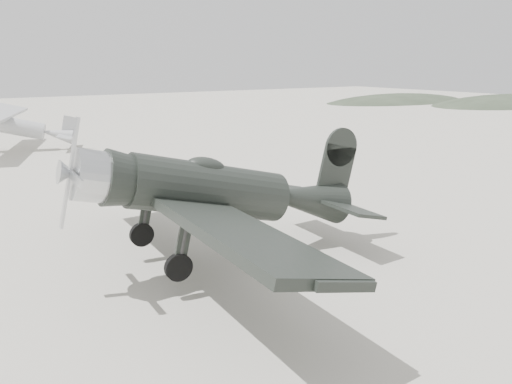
% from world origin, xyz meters
% --- Properties ---
extents(ground, '(160.00, 160.00, 0.00)m').
position_xyz_m(ground, '(0.00, 0.00, 0.00)').
color(ground, '#ADA899').
rests_on(ground, ground).
extents(hill_east_north, '(36.00, 18.00, 6.00)m').
position_xyz_m(hill_east_north, '(60.00, 28.00, 0.00)').
color(hill_east_north, '#313B2B').
rests_on(hill_east_north, ground).
extents(hill_northeast, '(32.00, 16.00, 5.20)m').
position_xyz_m(hill_northeast, '(50.00, 40.00, 0.00)').
color(hill_northeast, '#313B2B').
rests_on(hill_northeast, ground).
extents(lowwing_monoplane, '(9.10, 12.64, 4.10)m').
position_xyz_m(lowwing_monoplane, '(-3.60, -0.73, 2.17)').
color(lowwing_monoplane, black).
rests_on(lowwing_monoplane, ground).
extents(highwing_monoplane, '(8.02, 11.11, 3.17)m').
position_xyz_m(highwing_monoplane, '(-6.11, 23.76, 1.99)').
color(highwing_monoplane, '#A3A5A8').
rests_on(highwing_monoplane, ground).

